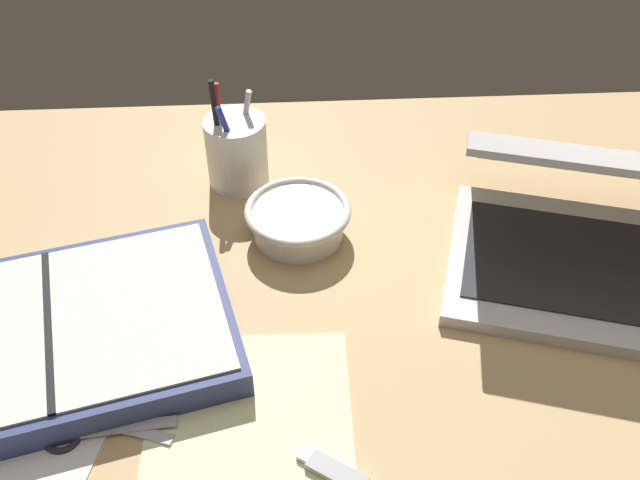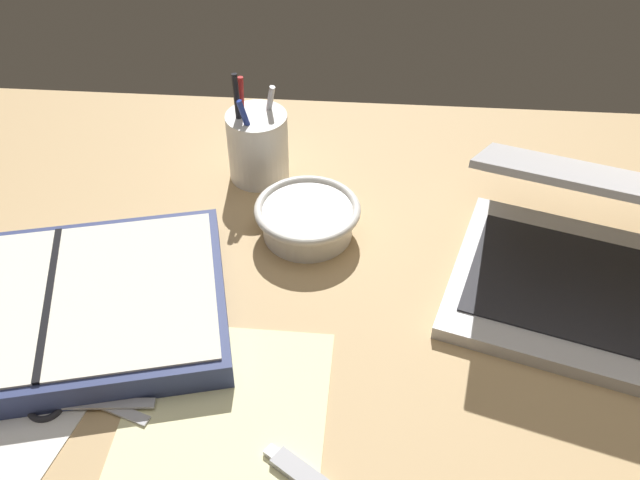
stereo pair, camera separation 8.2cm
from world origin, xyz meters
TOP-DOWN VIEW (x-y plane):
  - desk_top at (0.00, 0.00)cm, footprint 140.00×100.00cm
  - laptop at (34.36, 9.44)cm, footprint 39.47×38.21cm
  - bowl at (-0.66, 16.70)cm, footprint 13.67×13.67cm
  - pen_cup at (-8.73, 28.91)cm, footprint 8.47×8.47cm
  - planner at (-28.08, -0.85)cm, footprint 44.04×34.64cm
  - scissors at (-23.28, -11.37)cm, footprint 13.14×6.47cm
  - paper_sheet_front at (-6.62, -14.29)cm, footprint 21.10×28.17cm
  - usb_drive at (1.60, -17.97)cm, footprint 6.85×5.38cm

SIDE VIEW (x-z plane):
  - desk_top at x=0.00cm, z-range 0.00..2.00cm
  - paper_sheet_front at x=-6.62cm, z-range 2.00..2.16cm
  - scissors at x=-23.28cm, z-range 1.94..2.74cm
  - usb_drive at x=1.60cm, z-range 2.00..3.00cm
  - planner at x=-28.08cm, z-range 1.91..5.92cm
  - bowl at x=-0.66cm, z-range 2.28..6.91cm
  - pen_cup at x=-8.73cm, z-range -0.99..15.24cm
  - laptop at x=34.36cm, z-range -2.36..16.63cm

